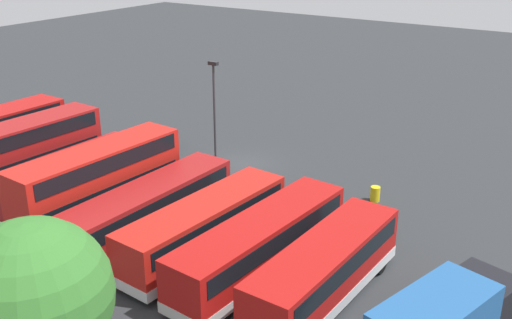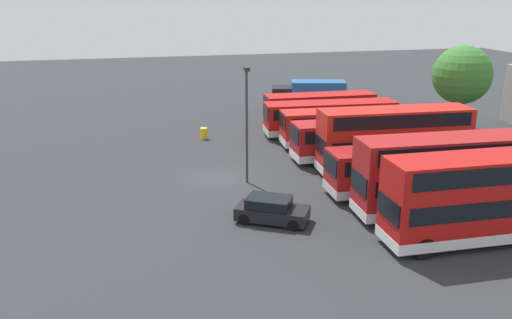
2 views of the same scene
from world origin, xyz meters
TOP-DOWN VIEW (x-y plane):
  - ground_plane at (0.00, 0.00)m, footprint 140.00×140.00m
  - bus_single_deck_near_end at (-12.61, 11.92)m, footprint 2.90×10.35m
  - bus_single_deck_second at (-8.93, 11.56)m, footprint 3.38×11.64m
  - bus_single_deck_third at (-5.53, 11.63)m, footprint 3.33×10.81m
  - bus_single_deck_fourth at (-1.71, 12.05)m, footprint 2.91×12.13m
  - bus_double_decker_fifth at (1.67, 12.10)m, footprint 3.19×10.68m
  - bus_single_deck_sixth at (5.51, 11.18)m, footprint 2.88×10.43m
  - bus_double_decker_seventh at (9.08, 11.52)m, footprint 3.08×10.52m
  - car_hatchback_silver at (7.82, 1.71)m, footprint 3.51×4.30m
  - lamp_post_tall at (1.25, 1.82)m, footprint 0.70×0.30m
  - waste_bin_yellow at (-10.32, 0.65)m, footprint 0.60×0.60m
  - tree_midright at (-7.95, 23.43)m, footprint 5.17×5.17m

SIDE VIEW (x-z plane):
  - ground_plane at x=0.00m, z-range 0.00..0.00m
  - waste_bin_yellow at x=-10.32m, z-range 0.00..0.95m
  - car_hatchback_silver at x=7.82m, z-range -0.02..1.41m
  - bus_single_deck_near_end at x=-12.61m, z-range 0.14..3.09m
  - bus_single_deck_sixth at x=5.51m, z-range 0.14..3.09m
  - bus_single_deck_third at x=-5.53m, z-range 0.15..3.10m
  - bus_single_deck_second at x=-8.93m, z-range 0.15..3.10m
  - bus_single_deck_fourth at x=-1.71m, z-range 0.15..3.10m
  - bus_double_decker_seventh at x=9.08m, z-range 0.17..4.72m
  - bus_double_decker_fifth at x=1.67m, z-range 0.17..4.72m
  - lamp_post_tall at x=1.25m, z-range 0.67..8.32m
  - tree_midright at x=-7.95m, z-range 1.20..8.79m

